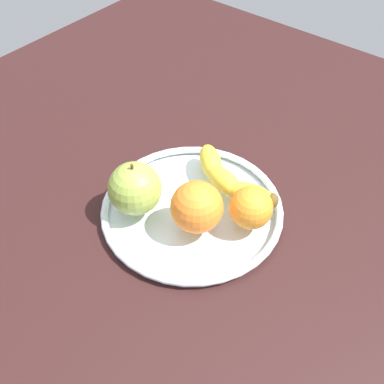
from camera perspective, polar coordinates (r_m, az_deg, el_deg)
ground_plane at (r=74.29cm, az=-0.00°, el=-3.61°), size 129.43×129.43×4.00cm
fruit_bowl at (r=72.07cm, az=-0.00°, el=-2.12°), size 28.84×28.84×1.80cm
banana at (r=73.12cm, az=4.73°, el=1.60°), size 18.14×8.81×3.52cm
apple at (r=68.72cm, az=-7.19°, el=0.45°), size 8.23×8.23×9.03cm
orange_back_left at (r=65.91cm, az=0.60°, el=-1.90°), size 7.84×7.84×7.84cm
orange_front_right at (r=67.28cm, az=7.44°, el=-1.96°), size 6.51×6.51×6.51cm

